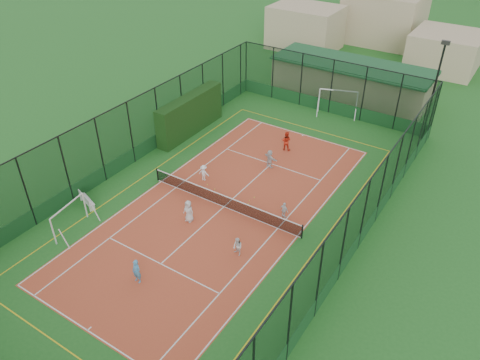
# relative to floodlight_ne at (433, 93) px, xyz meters

# --- Properties ---
(ground) EXTENTS (300.00, 300.00, 0.00)m
(ground) POSITION_rel_floodlight_ne_xyz_m (-8.60, -16.60, -4.12)
(ground) COLOR #216121
(ground) RESTS_ON ground
(court_slab) EXTENTS (11.17, 23.97, 0.01)m
(court_slab) POSITION_rel_floodlight_ne_xyz_m (-8.60, -16.60, -4.12)
(court_slab) COLOR #B33B27
(court_slab) RESTS_ON ground
(tennis_net) EXTENTS (11.67, 0.12, 1.06)m
(tennis_net) POSITION_rel_floodlight_ne_xyz_m (-8.60, -16.60, -3.59)
(tennis_net) COLOR black
(tennis_net) RESTS_ON ground
(perimeter_fence) EXTENTS (18.12, 34.12, 5.00)m
(perimeter_fence) POSITION_rel_floodlight_ne_xyz_m (-8.60, -16.60, -1.62)
(perimeter_fence) COLOR black
(perimeter_fence) RESTS_ON ground
(floodlight_ne) EXTENTS (0.60, 0.26, 8.25)m
(floodlight_ne) POSITION_rel_floodlight_ne_xyz_m (0.00, 0.00, 0.00)
(floodlight_ne) COLOR black
(floodlight_ne) RESTS_ON ground
(clubhouse) EXTENTS (15.20, 7.20, 3.15)m
(clubhouse) POSITION_rel_floodlight_ne_xyz_m (-8.60, 5.40, -2.55)
(clubhouse) COLOR tan
(clubhouse) RESTS_ON ground
(hedge_left) EXTENTS (1.13, 7.51, 3.28)m
(hedge_left) POSITION_rel_floodlight_ne_xyz_m (-16.90, -9.45, -2.48)
(hedge_left) COLOR black
(hedge_left) RESTS_ON ground
(white_bench) EXTENTS (1.79, 1.00, 0.97)m
(white_bench) POSITION_rel_floodlight_ne_xyz_m (-16.40, -21.41, -3.64)
(white_bench) COLOR white
(white_bench) RESTS_ON ground
(futsal_goal_near) EXTENTS (3.04, 1.29, 1.90)m
(futsal_goal_near) POSITION_rel_floodlight_ne_xyz_m (-15.24, -23.70, -3.18)
(futsal_goal_near) COLOR white
(futsal_goal_near) RESTS_ON ground
(futsal_goal_far) EXTENTS (3.60, 2.11, 2.23)m
(futsal_goal_far) POSITION_rel_floodlight_ne_xyz_m (-7.92, 0.61, -3.01)
(futsal_goal_far) COLOR white
(futsal_goal_far) RESTS_ON ground
(child_near_left) EXTENTS (0.77, 0.51, 1.54)m
(child_near_left) POSITION_rel_floodlight_ne_xyz_m (-9.65, -19.01, -3.34)
(child_near_left) COLOR silver
(child_near_left) RESTS_ON court_slab
(child_near_mid) EXTENTS (0.56, 0.37, 1.51)m
(child_near_mid) POSITION_rel_floodlight_ne_xyz_m (-8.76, -24.69, -3.36)
(child_near_mid) COLOR #4897CC
(child_near_mid) RESTS_ON court_slab
(child_near_right) EXTENTS (0.70, 0.61, 1.21)m
(child_near_right) POSITION_rel_floodlight_ne_xyz_m (-5.32, -19.94, -3.51)
(child_near_right) COLOR white
(child_near_right) RESTS_ON court_slab
(child_far_left) EXTENTS (0.85, 0.56, 1.23)m
(child_far_left) POSITION_rel_floodlight_ne_xyz_m (-11.62, -14.74, -3.50)
(child_far_left) COLOR white
(child_far_left) RESTS_ON court_slab
(child_far_right) EXTENTS (0.72, 0.44, 1.15)m
(child_far_right) POSITION_rel_floodlight_ne_xyz_m (-4.71, -15.40, -3.54)
(child_far_right) COLOR white
(child_far_right) RESTS_ON court_slab
(child_far_back) EXTENTS (1.38, 0.83, 1.42)m
(child_far_back) POSITION_rel_floodlight_ne_xyz_m (-8.52, -10.63, -3.40)
(child_far_back) COLOR silver
(child_far_back) RESTS_ON court_slab
(coach) EXTENTS (0.89, 0.77, 1.59)m
(coach) POSITION_rel_floodlight_ne_xyz_m (-8.71, -7.70, -3.32)
(coach) COLOR red
(coach) RESTS_ON court_slab
(tennis_balls) EXTENTS (3.72, 1.11, 0.07)m
(tennis_balls) POSITION_rel_floodlight_ne_xyz_m (-8.77, -15.27, -4.08)
(tennis_balls) COLOR #CCE033
(tennis_balls) RESTS_ON court_slab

